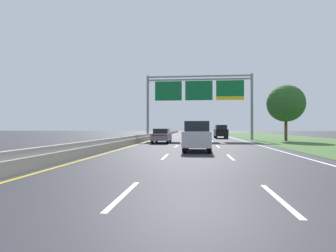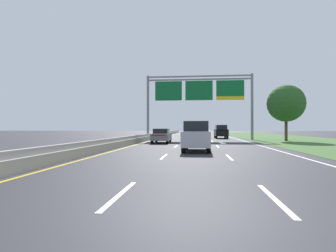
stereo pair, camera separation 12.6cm
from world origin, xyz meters
name	(u,v)px [view 2 (the right image)]	position (x,y,z in m)	size (l,w,h in m)	color
ground_plane	(197,139)	(0.00, 35.00, 0.00)	(220.00, 220.00, 0.00)	#2B2B30
lane_striping	(197,139)	(0.00, 34.54, 0.00)	(11.96, 106.00, 0.01)	white
grass_verge_right	(296,140)	(13.95, 35.00, 0.01)	(14.00, 110.00, 0.02)	#3D602D
median_barrier_concrete	(152,137)	(-6.60, 35.00, 0.35)	(0.60, 110.00, 0.85)	#A8A399
overhead_sign_gantry	(199,93)	(0.30, 33.64, 6.55)	(15.06, 0.42, 9.22)	gray
pickup_truck_white	(196,131)	(-0.14, 39.33, 1.07)	(2.06, 5.42, 2.20)	silver
car_silver_centre_lane_suv	(196,136)	(0.00, 14.35, 1.10)	(1.99, 4.74, 2.11)	#B2B5BA
car_grey_left_lane_sedan	(162,136)	(-3.82, 24.33, 0.82)	(1.84, 4.41, 1.57)	slate
car_black_right_lane_suv	(221,131)	(3.78, 38.50, 1.10)	(1.93, 4.71, 2.11)	black
roadside_tree_mid	(286,103)	(11.15, 30.40, 4.73)	(4.65, 4.65, 7.07)	#4C3823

